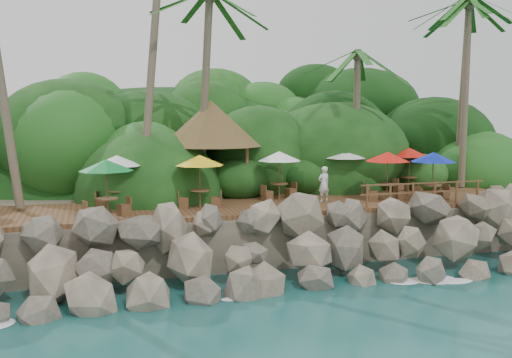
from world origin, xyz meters
name	(u,v)px	position (x,y,z in m)	size (l,w,h in m)	color
ground	(305,296)	(0.00, 0.00, 0.00)	(140.00, 140.00, 0.00)	#19514F
land_base	(210,199)	(0.00, 16.00, 1.05)	(32.00, 25.20, 2.10)	gray
jungle_hill	(189,198)	(0.00, 23.50, 0.00)	(44.80, 28.00, 15.40)	#143811
seawall	(286,250)	(0.00, 2.00, 1.15)	(29.00, 4.00, 2.30)	gray
terrace	(256,206)	(0.00, 6.00, 2.20)	(26.00, 5.00, 0.20)	brown
jungle_foliage	(213,219)	(0.00, 15.00, 0.00)	(44.00, 16.00, 12.00)	#143811
foam_line	(302,292)	(0.00, 0.30, 0.03)	(25.20, 0.80, 0.06)	white
palapa	(211,124)	(-1.33, 9.12, 5.79)	(4.96, 4.96, 4.60)	brown
dining_clusters	(235,163)	(-0.95, 5.95, 4.15)	(22.50, 5.26, 2.23)	brown
railing	(424,191)	(6.95, 3.65, 2.91)	(6.10, 0.10, 1.00)	brown
waiter	(324,184)	(3.11, 5.71, 3.10)	(0.58, 0.38, 1.60)	silver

